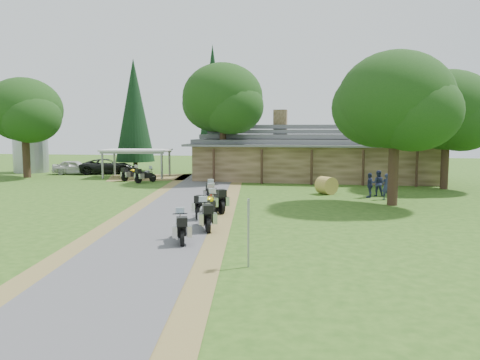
% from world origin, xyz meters
% --- Properties ---
extents(ground, '(120.00, 120.00, 0.00)m').
position_xyz_m(ground, '(0.00, 0.00, 0.00)').
color(ground, '#2A4F16').
rests_on(ground, ground).
extents(driveway, '(51.95, 51.95, 0.00)m').
position_xyz_m(driveway, '(-0.50, 4.00, 0.00)').
color(driveway, '#49494B').
rests_on(driveway, ground).
extents(lodge, '(21.40, 9.40, 4.90)m').
position_xyz_m(lodge, '(6.00, 24.00, 2.45)').
color(lodge, brown).
rests_on(lodge, ground).
extents(silo, '(3.83, 3.83, 6.98)m').
position_xyz_m(silo, '(-22.95, 25.94, 3.49)').
color(silo, gray).
rests_on(silo, ground).
extents(carport, '(6.39, 4.66, 2.58)m').
position_xyz_m(carport, '(-10.07, 22.87, 1.29)').
color(carport, silver).
rests_on(carport, ground).
extents(car_white_sedan, '(3.20, 5.62, 1.76)m').
position_xyz_m(car_white_sedan, '(-17.31, 24.56, 0.88)').
color(car_white_sedan, silver).
rests_on(car_white_sedan, ground).
extents(car_dark_suv, '(4.64, 6.39, 2.25)m').
position_xyz_m(car_dark_suv, '(-14.34, 25.62, 1.13)').
color(car_dark_suv, black).
rests_on(car_dark_suv, ground).
extents(motorcycle_row_a, '(1.21, 1.94, 1.26)m').
position_xyz_m(motorcycle_row_a, '(1.42, -0.94, 0.63)').
color(motorcycle_row_a, navy).
rests_on(motorcycle_row_a, ground).
extents(motorcycle_row_b, '(1.37, 2.10, 1.37)m').
position_xyz_m(motorcycle_row_b, '(1.77, 1.52, 0.68)').
color(motorcycle_row_b, '#AFB2B7').
rests_on(motorcycle_row_b, ground).
extents(motorcycle_row_c, '(1.07, 2.10, 1.38)m').
position_xyz_m(motorcycle_row_c, '(1.21, 4.20, 0.69)').
color(motorcycle_row_c, '#C8B506').
rests_on(motorcycle_row_c, ground).
extents(motorcycle_row_d, '(1.77, 2.13, 1.45)m').
position_xyz_m(motorcycle_row_d, '(1.19, 6.00, 0.72)').
color(motorcycle_row_d, red).
rests_on(motorcycle_row_d, ground).
extents(motorcycle_row_e, '(0.97, 2.04, 1.34)m').
position_xyz_m(motorcycle_row_e, '(0.21, 9.01, 0.67)').
color(motorcycle_row_e, black).
rests_on(motorcycle_row_e, ground).
extents(motorcycle_carport_a, '(1.39, 2.00, 1.31)m').
position_xyz_m(motorcycle_carport_a, '(-9.41, 19.93, 0.66)').
color(motorcycle_carport_a, '#DDAF00').
rests_on(motorcycle_carport_a, ground).
extents(motorcycle_carport_b, '(1.50, 2.03, 1.34)m').
position_xyz_m(motorcycle_carport_b, '(-7.65, 18.71, 0.67)').
color(motorcycle_carport_b, slate).
rests_on(motorcycle_carport_b, ground).
extents(person_a, '(0.66, 0.59, 1.92)m').
position_xyz_m(person_a, '(10.78, 12.13, 0.96)').
color(person_a, navy).
rests_on(person_a, ground).
extents(person_b, '(0.61, 0.47, 2.00)m').
position_xyz_m(person_b, '(10.45, 13.64, 1.00)').
color(person_b, navy).
rests_on(person_b, ground).
extents(person_c, '(0.50, 0.61, 1.89)m').
position_xyz_m(person_c, '(9.86, 12.83, 0.94)').
color(person_c, navy).
rests_on(person_c, ground).
extents(hay_bale, '(1.61, 1.60, 1.19)m').
position_xyz_m(hay_bale, '(7.13, 14.04, 0.60)').
color(hay_bale, '#A2843B').
rests_on(hay_bale, ground).
extents(sign_post, '(0.40, 0.07, 2.20)m').
position_xyz_m(sign_post, '(4.51, -3.79, 1.10)').
color(sign_post, gray).
rests_on(sign_post, ground).
extents(oak_lodge_left, '(6.76, 6.76, 11.43)m').
position_xyz_m(oak_lodge_left, '(-1.51, 20.85, 5.71)').
color(oak_lodge_left, black).
rests_on(oak_lodge_left, ground).
extents(oak_lodge_right, '(6.87, 6.87, 9.38)m').
position_xyz_m(oak_lodge_right, '(15.76, 18.50, 4.69)').
color(oak_lodge_right, black).
rests_on(oak_lodge_right, ground).
extents(oak_driveway, '(6.54, 6.54, 9.76)m').
position_xyz_m(oak_driveway, '(10.85, 9.91, 4.88)').
color(oak_driveway, black).
rests_on(oak_driveway, ground).
extents(oak_silo, '(6.80, 6.80, 10.03)m').
position_xyz_m(oak_silo, '(-19.99, 20.87, 5.02)').
color(oak_silo, black).
rests_on(oak_silo, ground).
extents(cedar_near, '(3.34, 3.34, 12.62)m').
position_xyz_m(cedar_near, '(-3.81, 27.04, 6.31)').
color(cedar_near, black).
rests_on(cedar_near, ground).
extents(cedar_far, '(4.06, 4.06, 11.79)m').
position_xyz_m(cedar_far, '(-12.64, 28.70, 5.89)').
color(cedar_far, black).
rests_on(cedar_far, ground).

